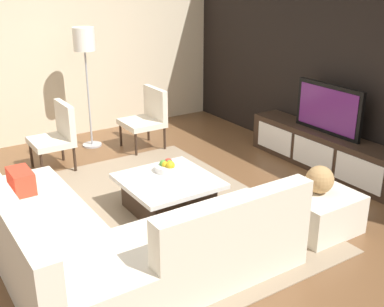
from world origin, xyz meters
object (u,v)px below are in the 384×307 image
object	(u,v)px
accent_chair_near	(57,133)
television	(328,109)
media_console	(324,151)
decorative_ball	(320,180)
floor_lamp	(85,48)
ottoman	(317,210)
accent_chair_far	(148,115)
coffee_table	(168,194)
sectional_couch	(106,239)
fruit_bowl	(168,167)

from	to	relation	value
accent_chair_near	television	bearing A→B (deg)	56.41
media_console	decorative_ball	xyz separation A→B (m)	(1.04, -1.24, 0.29)
floor_lamp	ottoman	xyz separation A→B (m)	(3.55, 0.96, -1.24)
floor_lamp	decorative_ball	bearing A→B (deg)	15.15
television	decorative_ball	world-z (taller)	television
floor_lamp	accent_chair_far	distance (m)	1.28
accent_chair_far	television	bearing A→B (deg)	45.50
media_console	television	world-z (taller)	television
coffee_table	ottoman	world-z (taller)	ottoman
coffee_table	accent_chair_near	size ratio (longest dim) A/B	1.09
media_console	sectional_couch	size ratio (longest dim) A/B	0.93
ottoman	fruit_bowl	distance (m)	1.65
accent_chair_near	floor_lamp	xyz separation A→B (m)	(-0.57, 0.68, 0.95)
sectional_couch	ottoman	bearing A→B (deg)	75.82
television	sectional_couch	xyz separation A→B (m)	(0.52, -3.29, -0.53)
coffee_table	accent_chair_far	xyz separation A→B (m)	(-1.91, 0.79, 0.29)
media_console	accent_chair_near	bearing A→B (deg)	-123.89
fruit_bowl	ottoman	bearing A→B (deg)	35.94
television	ottoman	size ratio (longest dim) A/B	1.47
media_console	floor_lamp	size ratio (longest dim) A/B	1.36
accent_chair_far	decorative_ball	distance (m)	3.06
sectional_couch	decorative_ball	world-z (taller)	sectional_couch
coffee_table	fruit_bowl	xyz separation A→B (m)	(-0.18, 0.10, 0.23)
television	floor_lamp	bearing A→B (deg)	-138.71
accent_chair_near	floor_lamp	world-z (taller)	floor_lamp
sectional_couch	accent_chair_near	size ratio (longest dim) A/B	2.88
sectional_couch	accent_chair_far	world-z (taller)	accent_chair_far
accent_chair_far	coffee_table	bearing A→B (deg)	-13.79
fruit_bowl	coffee_table	bearing A→B (deg)	-29.53
television	fruit_bowl	distance (m)	2.25
media_console	fruit_bowl	world-z (taller)	fruit_bowl
television	ottoman	distance (m)	1.73
floor_lamp	media_console	bearing A→B (deg)	41.28
ottoman	sectional_couch	bearing A→B (deg)	-104.18
accent_chair_near	decorative_ball	distance (m)	3.39
television	coffee_table	xyz separation A→B (m)	(-0.10, -2.30, -0.62)
coffee_table	ottoman	xyz separation A→B (m)	(1.14, 1.06, -0.00)
sectional_couch	floor_lamp	distance (m)	3.42
television	decorative_ball	distance (m)	1.64
floor_lamp	accent_chair_far	bearing A→B (deg)	54.48
ottoman	decorative_ball	distance (m)	0.34
accent_chair_near	coffee_table	bearing A→B (deg)	17.82
coffee_table	sectional_couch	bearing A→B (deg)	-57.98
sectional_couch	accent_chair_far	distance (m)	3.11
television	coffee_table	distance (m)	2.38
media_console	coffee_table	bearing A→B (deg)	-92.49
fruit_bowl	decorative_ball	world-z (taller)	decorative_ball
floor_lamp	decorative_ball	size ratio (longest dim) A/B	6.19
sectional_couch	media_console	bearing A→B (deg)	99.02
television	fruit_bowl	xyz separation A→B (m)	(-0.28, -2.20, -0.38)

